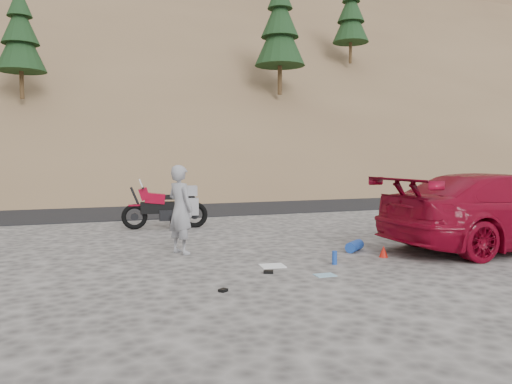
{
  "coord_description": "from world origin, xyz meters",
  "views": [
    {
      "loc": [
        -2.38,
        -8.8,
        1.77
      ],
      "look_at": [
        1.62,
        1.7,
        1.0
      ],
      "focal_mm": 35.0,
      "sensor_mm": 36.0,
      "label": 1
    }
  ],
  "objects": [
    {
      "name": "ground",
      "position": [
        0.0,
        0.0,
        0.0
      ],
      "size": [
        140.0,
        140.0,
        0.0
      ],
      "primitive_type": "plane",
      "color": "#454240",
      "rests_on": "ground"
    },
    {
      "name": "road",
      "position": [
        0.0,
        9.0,
        0.0
      ],
      "size": [
        120.0,
        7.0,
        0.05
      ],
      "primitive_type": "cube",
      "color": "black",
      "rests_on": "ground"
    },
    {
      "name": "hillside",
      "position": [
        -0.05,
        40.88,
        11.08
      ],
      "size": [
        120.0,
        73.0,
        46.72
      ],
      "color": "brown",
      "rests_on": "ground"
    },
    {
      "name": "motorcycle",
      "position": [
        0.02,
        3.62,
        0.54
      ],
      "size": [
        2.14,
        0.76,
        1.27
      ],
      "rotation": [
        0.0,
        0.0,
        -0.11
      ],
      "color": "black",
      "rests_on": "ground"
    },
    {
      "name": "man",
      "position": [
        -0.43,
        0.24,
        0.0
      ],
      "size": [
        0.61,
        0.71,
        1.64
      ],
      "primitive_type": "imported",
      "rotation": [
        0.0,
        0.0,
        2.02
      ],
      "color": "gray",
      "rests_on": "ground"
    },
    {
      "name": "red_car",
      "position": [
        5.57,
        -1.51,
        0.0
      ],
      "size": [
        5.1,
        2.13,
        1.47
      ],
      "primitive_type": "imported",
      "rotation": [
        0.0,
        0.0,
        1.56
      ],
      "color": "maroon",
      "rests_on": "ground"
    },
    {
      "name": "gear_white_cloth",
      "position": [
        0.74,
        -1.38,
        0.01
      ],
      "size": [
        0.43,
        0.39,
        0.01
      ],
      "primitive_type": "cube",
      "rotation": [
        0.0,
        0.0,
        -0.12
      ],
      "color": "white",
      "rests_on": "ground"
    },
    {
      "name": "gear_blue_mat",
      "position": [
        2.7,
        -0.72,
        0.1
      ],
      "size": [
        0.52,
        0.47,
        0.2
      ],
      "primitive_type": "cylinder",
      "rotation": [
        0.0,
        1.57,
        0.67
      ],
      "color": "#1A409E",
      "rests_on": "ground"
    },
    {
      "name": "gear_bottle",
      "position": [
        1.75,
        -1.62,
        0.11
      ],
      "size": [
        0.11,
        0.11,
        0.23
      ],
      "primitive_type": "cylinder",
      "rotation": [
        0.0,
        0.0,
        0.37
      ],
      "color": "#1A409E",
      "rests_on": "ground"
    },
    {
      "name": "gear_funnel",
      "position": [
        2.87,
        -1.4,
        0.1
      ],
      "size": [
        0.2,
        0.2,
        0.21
      ],
      "primitive_type": "cone",
      "rotation": [
        0.0,
        0.0,
        0.28
      ],
      "color": "#B0160B",
      "rests_on": "ground"
    },
    {
      "name": "gear_glove_a",
      "position": [
        0.49,
        -1.81,
        0.02
      ],
      "size": [
        0.18,
        0.16,
        0.04
      ],
      "primitive_type": "cube",
      "rotation": [
        0.0,
        0.0,
        -0.42
      ],
      "color": "black",
      "rests_on": "ground"
    },
    {
      "name": "gear_glove_b",
      "position": [
        -0.47,
        -2.58,
        0.02
      ],
      "size": [
        0.14,
        0.14,
        0.04
      ],
      "primitive_type": "cube",
      "rotation": [
        0.0,
        0.0,
        0.6
      ],
      "color": "black",
      "rests_on": "ground"
    },
    {
      "name": "gear_blue_cloth",
      "position": [
        1.23,
        -2.25,
        0.01
      ],
      "size": [
        0.32,
        0.24,
        0.01
      ],
      "primitive_type": "cube",
      "rotation": [
        0.0,
        0.0,
        -0.05
      ],
      "color": "#81AFC7",
      "rests_on": "ground"
    }
  ]
}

